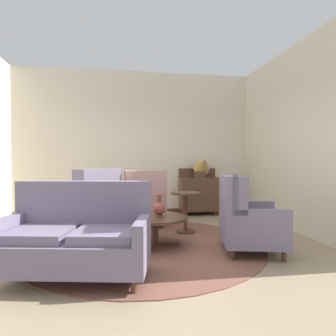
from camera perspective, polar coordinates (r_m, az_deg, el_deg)
name	(u,v)px	position (r m, az deg, el deg)	size (l,w,h in m)	color
ground	(146,251)	(4.18, -4.34, -16.00)	(7.80, 7.80, 0.00)	#9E896B
wall_back	(136,143)	(6.78, -6.40, 4.83)	(5.60, 0.08, 3.30)	beige
wall_right	(292,139)	(5.71, 23.26, 5.33)	(0.08, 3.90, 3.30)	beige
baseboard_back	(136,212)	(6.82, -6.33, -8.61)	(5.44, 0.03, 0.12)	#4C3323
area_rug	(144,244)	(4.46, -4.68, -14.77)	(3.49, 3.49, 0.01)	brown
coffee_table	(155,222)	(4.28, -2.55, -10.48)	(0.92, 0.92, 0.44)	#4C3323
porcelain_vase	(159,207)	(4.24, -1.75, -7.77)	(0.19, 0.19, 0.32)	brown
settee	(76,238)	(3.34, -17.60, -13.06)	(1.67, 1.06, 1.02)	slate
armchair_far_left	(143,203)	(5.49, -5.00, -6.91)	(0.87, 0.93, 1.08)	tan
armchair_back_corner	(246,220)	(4.16, 15.03, -9.81)	(0.97, 1.01, 1.05)	slate
armchair_foreground_right	(89,208)	(5.07, -15.31, -7.65)	(1.23, 1.23, 1.12)	slate
side_table	(186,208)	(5.07, 3.47, -7.93)	(0.52, 0.52, 0.71)	#4C3323
sideboard	(199,193)	(6.75, 6.14, -5.00)	(0.88, 0.42, 1.07)	#4C3323
gramophone	(203,165)	(6.63, 6.81, 0.58)	(0.40, 0.52, 0.58)	#4C3323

